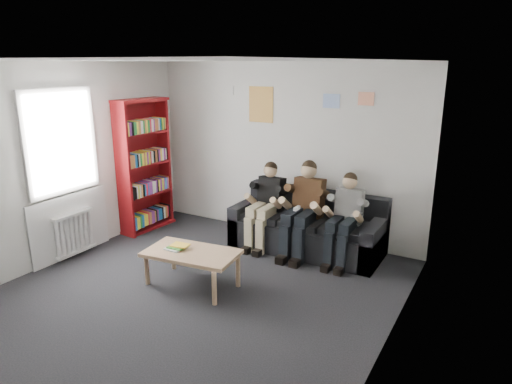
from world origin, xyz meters
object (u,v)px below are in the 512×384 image
(sofa, at_px, (308,229))
(person_left, at_px, (265,205))
(person_right, at_px, (344,219))
(coffee_table, at_px, (192,256))
(bookshelf, at_px, (145,166))
(person_middle, at_px, (303,210))

(sofa, distance_m, person_left, 0.72)
(person_right, bearing_deg, person_left, 176.30)
(sofa, relative_size, coffee_table, 1.94)
(sofa, bearing_deg, bookshelf, -169.65)
(bookshelf, bearing_deg, person_right, 10.30)
(sofa, bearing_deg, person_right, -17.77)
(person_middle, distance_m, person_right, 0.61)
(bookshelf, distance_m, coffee_table, 2.39)
(bookshelf, xyz_separation_m, person_middle, (2.68, 0.29, -0.40))
(person_middle, bearing_deg, person_right, -0.35)
(sofa, relative_size, person_left, 1.73)
(sofa, xyz_separation_m, person_middle, (0.00, -0.20, 0.37))
(bookshelf, bearing_deg, sofa, 15.56)
(bookshelf, distance_m, person_middle, 2.73)
(person_middle, height_order, person_right, person_middle)
(person_middle, bearing_deg, coffee_table, -117.20)
(bookshelf, xyz_separation_m, person_right, (3.29, 0.29, -0.44))
(bookshelf, height_order, person_middle, bookshelf)
(coffee_table, distance_m, person_middle, 1.78)
(coffee_table, bearing_deg, bookshelf, 146.00)
(person_left, height_order, person_middle, person_middle)
(person_left, bearing_deg, coffee_table, -93.53)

